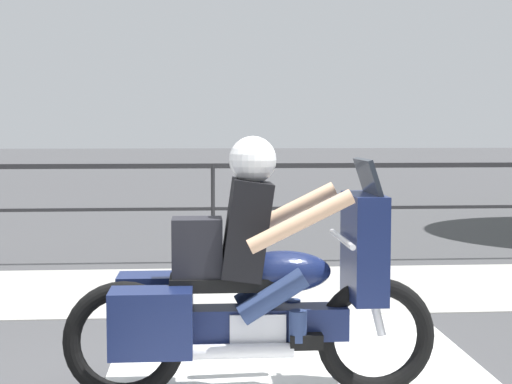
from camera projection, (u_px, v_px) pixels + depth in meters
name	position (u px, v px, depth m)	size (l,w,h in m)	color
sidewalk_band	(216.00, 289.00, 8.12)	(44.00, 2.40, 0.01)	#A8A59E
fence_railing	(213.00, 185.00, 9.60)	(36.00, 0.05, 1.24)	#232326
motorcycle	(250.00, 286.00, 4.81)	(2.30, 0.76, 1.62)	black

